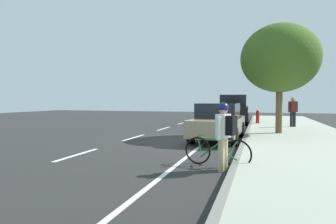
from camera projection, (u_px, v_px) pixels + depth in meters
name	position (u px, v px, depth m)	size (l,w,h in m)	color
ground	(190.00, 141.00, 11.76)	(56.14, 56.14, 0.00)	#2B2B2B
sidewalk	(308.00, 144.00, 10.47)	(4.24, 35.09, 0.17)	#A8AE9D
curb_edge	(244.00, 141.00, 11.13)	(0.16, 35.09, 0.17)	gray
lane_stripe_centre	(134.00, 138.00, 12.87)	(0.14, 35.80, 0.01)	white
lane_stripe_bike_edge	(206.00, 142.00, 11.57)	(0.12, 35.09, 0.01)	white
parked_sedan_tan_second	(218.00, 122.00, 12.13)	(1.93, 4.45, 1.52)	tan
parked_suv_black_mid	(234.00, 109.00, 20.40)	(2.12, 4.78, 1.99)	black
bicycle_at_curb	(217.00, 151.00, 7.34)	(1.72, 0.51, 0.76)	black
cyclist_with_backpack	(224.00, 130.00, 6.81)	(0.49, 0.60, 1.60)	#C6B284
street_tree_mid_block	(280.00, 58.00, 13.09)	(3.43, 3.43, 4.87)	brown
pedestrian_on_phone	(293.00, 110.00, 16.20)	(0.53, 0.40, 1.65)	black
fire_hydrant	(258.00, 116.00, 18.72)	(0.22, 0.22, 0.84)	red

